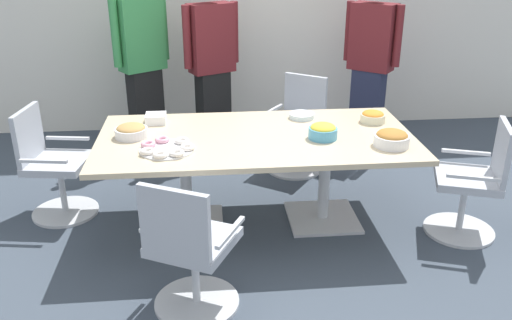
# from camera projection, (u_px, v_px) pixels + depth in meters

# --- Properties ---
(ground_plane) EXTENTS (10.00, 10.00, 0.01)m
(ground_plane) POSITION_uv_depth(u_px,v_px,m) (256.00, 222.00, 4.42)
(ground_plane) COLOR #3D4754
(back_wall) EXTENTS (8.00, 0.10, 2.80)m
(back_wall) POSITION_uv_depth(u_px,v_px,m) (236.00, 6.00, 6.06)
(back_wall) COLOR white
(back_wall) RESTS_ON ground
(conference_table) EXTENTS (2.40, 1.20, 0.75)m
(conference_table) POSITION_uv_depth(u_px,v_px,m) (256.00, 151.00, 4.18)
(conference_table) COLOR #CCB793
(conference_table) RESTS_ON ground
(office_chair_0) EXTENTS (0.73, 0.73, 0.91)m
(office_chair_0) POSITION_uv_depth(u_px,v_px,m) (190.00, 254.00, 3.25)
(office_chair_0) COLOR silver
(office_chair_0) RESTS_ON ground
(office_chair_1) EXTENTS (0.69, 0.69, 0.91)m
(office_chair_1) POSITION_uv_depth(u_px,v_px,m) (473.00, 186.00, 4.11)
(office_chair_1) COLOR silver
(office_chair_1) RESTS_ON ground
(office_chair_2) EXTENTS (0.75, 0.75, 0.91)m
(office_chair_2) POSITION_uv_depth(u_px,v_px,m) (297.00, 129.00, 5.27)
(office_chair_2) COLOR silver
(office_chair_2) RESTS_ON ground
(office_chair_3) EXTENTS (0.62, 0.62, 0.91)m
(office_chair_3) POSITION_uv_depth(u_px,v_px,m) (53.00, 169.00, 4.40)
(office_chair_3) COLOR silver
(office_chair_3) RESTS_ON ground
(person_standing_0) EXTENTS (0.55, 0.43, 1.87)m
(person_standing_0) POSITION_uv_depth(u_px,v_px,m) (143.00, 60.00, 5.43)
(person_standing_0) COLOR black
(person_standing_0) RESTS_ON ground
(person_standing_1) EXTENTS (0.58, 0.39, 1.80)m
(person_standing_1) POSITION_uv_depth(u_px,v_px,m) (212.00, 63.00, 5.50)
(person_standing_1) COLOR black
(person_standing_1) RESTS_ON ground
(person_standing_2) EXTENTS (0.52, 0.45, 1.79)m
(person_standing_2) POSITION_uv_depth(u_px,v_px,m) (371.00, 62.00, 5.61)
(person_standing_2) COLOR #232842
(person_standing_2) RESTS_ON ground
(snack_bowl_cookies) EXTENTS (0.25, 0.25, 0.10)m
(snack_bowl_cookies) POSITION_uv_depth(u_px,v_px,m) (131.00, 131.00, 4.09)
(snack_bowl_cookies) COLOR white
(snack_bowl_cookies) RESTS_ON conference_table
(snack_bowl_chips_orange) EXTENTS (0.20, 0.20, 0.10)m
(snack_bowl_chips_orange) POSITION_uv_depth(u_px,v_px,m) (373.00, 116.00, 4.40)
(snack_bowl_chips_orange) COLOR beige
(snack_bowl_chips_orange) RESTS_ON conference_table
(snack_bowl_pretzels) EXTENTS (0.26, 0.26, 0.12)m
(snack_bowl_pretzels) POSITION_uv_depth(u_px,v_px,m) (392.00, 138.00, 3.92)
(snack_bowl_pretzels) COLOR white
(snack_bowl_pretzels) RESTS_ON conference_table
(snack_bowl_chips_yellow) EXTENTS (0.22, 0.22, 0.12)m
(snack_bowl_chips_yellow) POSITION_uv_depth(u_px,v_px,m) (323.00, 131.00, 4.06)
(snack_bowl_chips_yellow) COLOR #4C9EC6
(snack_bowl_chips_yellow) RESTS_ON conference_table
(donut_platter) EXTENTS (0.40, 0.39, 0.04)m
(donut_platter) POSITION_uv_depth(u_px,v_px,m) (167.00, 148.00, 3.85)
(donut_platter) COLOR white
(donut_platter) RESTS_ON conference_table
(plate_stack) EXTENTS (0.21, 0.21, 0.04)m
(plate_stack) POSITION_uv_depth(u_px,v_px,m) (302.00, 116.00, 4.51)
(plate_stack) COLOR white
(plate_stack) RESTS_ON conference_table
(napkin_pile) EXTENTS (0.16, 0.16, 0.07)m
(napkin_pile) POSITION_uv_depth(u_px,v_px,m) (156.00, 118.00, 4.39)
(napkin_pile) COLOR white
(napkin_pile) RESTS_ON conference_table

